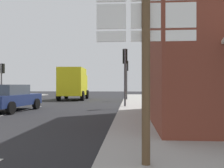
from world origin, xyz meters
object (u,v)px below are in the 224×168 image
(delivery_truck, at_px, (73,83))
(route_sign_post, at_px, (146,52))
(traffic_light_near_right, at_px, (125,64))
(sedan_far, at_px, (9,98))
(traffic_light_far_right, at_px, (127,71))
(traffic_light_far_left, at_px, (2,73))

(delivery_truck, bearing_deg, route_sign_post, -73.78)
(traffic_light_near_right, bearing_deg, sedan_far, -160.32)
(sedan_far, distance_m, traffic_light_near_right, 6.97)
(delivery_truck, height_order, traffic_light_near_right, traffic_light_near_right)
(traffic_light_far_right, bearing_deg, traffic_light_near_right, -90.00)
(sedan_far, bearing_deg, traffic_light_far_right, 56.30)
(traffic_light_near_right, bearing_deg, delivery_truck, 121.39)
(sedan_far, bearing_deg, delivery_truck, 84.23)
(delivery_truck, relative_size, route_sign_post, 1.59)
(sedan_far, distance_m, traffic_light_far_right, 11.52)
(traffic_light_near_right, relative_size, traffic_light_far_left, 1.07)
(traffic_light_near_right, xyz_separation_m, traffic_light_far_left, (-11.53, 6.89, -0.19))
(delivery_truck, bearing_deg, traffic_light_far_right, -14.48)
(route_sign_post, height_order, traffic_light_near_right, traffic_light_near_right)
(sedan_far, relative_size, traffic_light_far_left, 1.27)
(route_sign_post, distance_m, traffic_light_near_right, 11.41)
(sedan_far, height_order, route_sign_post, route_sign_post)
(traffic_light_far_right, bearing_deg, route_sign_post, -88.21)
(sedan_far, bearing_deg, traffic_light_near_right, 19.68)
(traffic_light_far_right, bearing_deg, sedan_far, -123.70)
(delivery_truck, distance_m, traffic_light_near_right, 10.06)
(traffic_light_near_right, distance_m, traffic_light_far_left, 13.43)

